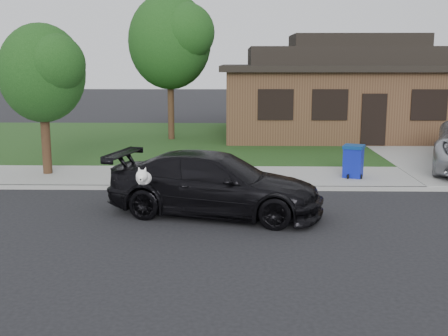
{
  "coord_description": "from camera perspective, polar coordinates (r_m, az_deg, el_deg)",
  "views": [
    {
      "loc": [
        -1.61,
        -11.91,
        3.6
      ],
      "look_at": [
        -1.88,
        1.08,
        1.1
      ],
      "focal_mm": 45.0,
      "sensor_mm": 36.0,
      "label": 1
    }
  ],
  "objects": [
    {
      "name": "recycling_bin",
      "position": [
        17.36,
        13.0,
        0.7
      ],
      "size": [
        0.76,
        0.76,
        0.98
      ],
      "rotation": [
        0.0,
        0.0,
        -0.38
      ],
      "color": "#0D1991",
      "rests_on": "sidewalk"
    },
    {
      "name": "tree_2",
      "position": [
        17.98,
        -17.75,
        9.32
      ],
      "size": [
        2.73,
        2.6,
        4.59
      ],
      "color": "#332114",
      "rests_on": "ground"
    },
    {
      "name": "driveway",
      "position": [
        23.46,
        20.14,
        1.56
      ],
      "size": [
        4.5,
        13.0,
        0.14
      ],
      "primitive_type": "cube",
      "color": "gray",
      "rests_on": "ground"
    },
    {
      "name": "house",
      "position": [
        27.53,
        13.09,
        7.55
      ],
      "size": [
        12.6,
        8.6,
        4.65
      ],
      "color": "#422B1C",
      "rests_on": "ground"
    },
    {
      "name": "curb",
      "position": [
        15.9,
        7.0,
        -2.06
      ],
      "size": [
        60.0,
        0.12,
        0.12
      ],
      "primitive_type": "cube",
      "color": "gray",
      "rests_on": "ground"
    },
    {
      "name": "sidewalk",
      "position": [
        17.35,
        6.51,
        -0.95
      ],
      "size": [
        60.0,
        3.0,
        0.12
      ],
      "primitive_type": "cube",
      "color": "gray",
      "rests_on": "ground"
    },
    {
      "name": "ground",
      "position": [
        12.55,
        8.58,
        -5.9
      ],
      "size": [
        120.0,
        120.0,
        0.0
      ],
      "primitive_type": "plane",
      "color": "black",
      "rests_on": "ground"
    },
    {
      "name": "sedan",
      "position": [
        13.21,
        -0.9,
        -1.63
      ],
      "size": [
        5.4,
        3.21,
        1.47
      ],
      "rotation": [
        0.0,
        0.0,
        1.33
      ],
      "color": "black",
      "rests_on": "ground"
    },
    {
      "name": "lawn",
      "position": [
        25.21,
        4.87,
        2.79
      ],
      "size": [
        60.0,
        13.0,
        0.13
      ],
      "primitive_type": "cube",
      "color": "#193814",
      "rests_on": "ground"
    },
    {
      "name": "tree_0",
      "position": [
        24.95,
        -5.18,
        12.86
      ],
      "size": [
        3.78,
        3.6,
        6.34
      ],
      "color": "#332114",
      "rests_on": "ground"
    }
  ]
}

